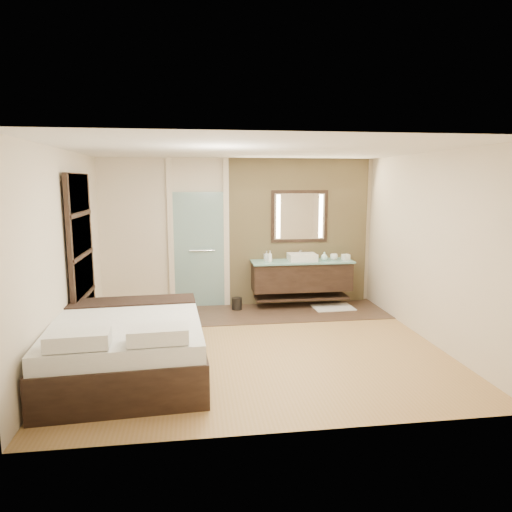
{
  "coord_description": "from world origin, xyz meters",
  "views": [
    {
      "loc": [
        -0.84,
        -6.06,
        2.29
      ],
      "look_at": [
        0.08,
        0.6,
        1.19
      ],
      "focal_mm": 32.0,
      "sensor_mm": 36.0,
      "label": 1
    }
  ],
  "objects": [
    {
      "name": "tile_strip",
      "position": [
        0.6,
        1.6,
        0.01
      ],
      "size": [
        3.8,
        1.3,
        0.01
      ],
      "primitive_type": "cube",
      "color": "#392C1F",
      "rests_on": "floor"
    },
    {
      "name": "stone_wall",
      "position": [
        1.1,
        2.21,
        1.35
      ],
      "size": [
        2.6,
        0.08,
        2.7
      ],
      "primitive_type": "cube",
      "color": "tan",
      "rests_on": "floor"
    },
    {
      "name": "frosted_door",
      "position": [
        -0.75,
        2.2,
        1.14
      ],
      "size": [
        1.1,
        0.12,
        2.7
      ],
      "color": "#B8E9E7",
      "rests_on": "floor"
    },
    {
      "name": "mirror_unit",
      "position": [
        1.1,
        2.16,
        1.65
      ],
      "size": [
        1.06,
        0.04,
        0.96
      ],
      "color": "black",
      "rests_on": "stone_wall"
    },
    {
      "name": "bed",
      "position": [
        -1.65,
        -0.72,
        0.35
      ],
      "size": [
        1.87,
        2.28,
        0.84
      ],
      "rotation": [
        0.0,
        0.0,
        0.06
      ],
      "color": "black",
      "rests_on": "floor"
    },
    {
      "name": "shoji_partition",
      "position": [
        -2.43,
        0.6,
        1.21
      ],
      "size": [
        0.06,
        1.2,
        2.4
      ],
      "color": "black",
      "rests_on": "floor"
    },
    {
      "name": "soap_bottle_a",
      "position": [
        0.5,
        1.84,
        0.97
      ],
      "size": [
        0.1,
        0.1,
        0.2
      ],
      "primitive_type": "imported",
      "rotation": [
        0.0,
        0.0,
        0.36
      ],
      "color": "white",
      "rests_on": "vanity"
    },
    {
      "name": "waste_bin",
      "position": [
        -0.1,
        1.85,
        0.11
      ],
      "size": [
        0.21,
        0.21,
        0.23
      ],
      "primitive_type": "cylinder",
      "rotation": [
        0.0,
        0.0,
        -0.14
      ],
      "color": "black",
      "rests_on": "floor"
    },
    {
      "name": "vanity",
      "position": [
        1.1,
        1.92,
        0.58
      ],
      "size": [
        1.85,
        0.55,
        0.88
      ],
      "color": "black",
      "rests_on": "stone_wall"
    },
    {
      "name": "soap_bottle_c",
      "position": [
        1.51,
        1.9,
        0.94
      ],
      "size": [
        0.15,
        0.15,
        0.15
      ],
      "primitive_type": "imported",
      "rotation": [
        0.0,
        0.0,
        -0.26
      ],
      "color": "#C4F6EF",
      "rests_on": "vanity"
    },
    {
      "name": "bath_mat",
      "position": [
        1.65,
        1.72,
        0.02
      ],
      "size": [
        0.74,
        0.53,
        0.02
      ],
      "primitive_type": "cube",
      "rotation": [
        0.0,
        0.0,
        0.04
      ],
      "color": "white",
      "rests_on": "floor"
    },
    {
      "name": "cup",
      "position": [
        1.7,
        1.92,
        0.92
      ],
      "size": [
        0.18,
        0.18,
        0.11
      ],
      "primitive_type": "imported",
      "rotation": [
        0.0,
        0.0,
        0.38
      ],
      "color": "white",
      "rests_on": "vanity"
    },
    {
      "name": "tissue_box",
      "position": [
        1.92,
        1.89,
        0.92
      ],
      "size": [
        0.15,
        0.15,
        0.1
      ],
      "primitive_type": "cube",
      "rotation": [
        0.0,
        0.0,
        0.27
      ],
      "color": "silver",
      "rests_on": "vanity"
    },
    {
      "name": "floor",
      "position": [
        0.0,
        0.0,
        0.0
      ],
      "size": [
        5.0,
        5.0,
        0.0
      ],
      "primitive_type": "plane",
      "color": "#A67B45",
      "rests_on": "ground"
    },
    {
      "name": "soap_bottle_b",
      "position": [
        0.46,
        2.0,
        0.95
      ],
      "size": [
        0.09,
        0.1,
        0.18
      ],
      "primitive_type": "imported",
      "rotation": [
        0.0,
        0.0,
        0.18
      ],
      "color": "#B2B2B2",
      "rests_on": "vanity"
    }
  ]
}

